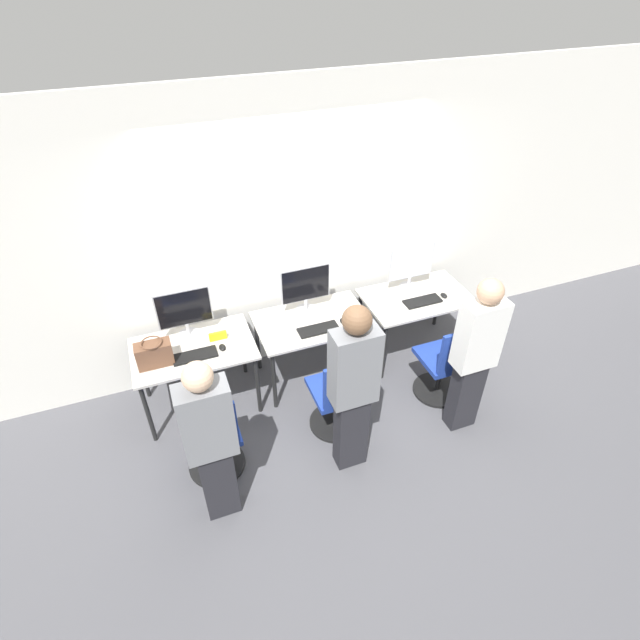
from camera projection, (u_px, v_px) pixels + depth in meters
name	position (u px, v px, depth m)	size (l,w,h in m)	color
ground_plane	(325.00, 396.00, 4.95)	(20.00, 20.00, 0.00)	#4C4C51
wall_back	(295.00, 234.00, 4.70)	(12.00, 0.05, 2.80)	silver
desk_left	(194.00, 354.00, 4.50)	(1.08, 0.69, 0.71)	#BCB7AD
monitor_left	(184.00, 312.00, 4.44)	(0.49, 0.20, 0.48)	#B2B2B7
keyboard_left	(195.00, 356.00, 4.36)	(0.38, 0.15, 0.02)	black
mouse_left	(222.00, 347.00, 4.44)	(0.06, 0.09, 0.03)	black
office_chair_left	(213.00, 441.00, 4.04)	(0.48, 0.48, 0.91)	black
person_left	(210.00, 440.00, 3.48)	(0.36, 0.20, 1.55)	#232328
desk_center	(312.00, 327.00, 4.83)	(1.08, 0.69, 0.71)	#BCB7AD
monitor_center	(306.00, 288.00, 4.75)	(0.49, 0.20, 0.48)	#B2B2B7
keyboard_center	(318.00, 329.00, 4.65)	(0.38, 0.15, 0.02)	black
mouse_center	(343.00, 321.00, 4.74)	(0.06, 0.09, 0.03)	black
office_chair_center	(338.00, 399.00, 4.41)	(0.48, 0.48, 0.91)	black
person_center	(353.00, 386.00, 3.81)	(0.36, 0.22, 1.64)	#232328
desk_right	(416.00, 302.00, 5.15)	(1.08, 0.69, 0.71)	#BCB7AD
monitor_right	(411.00, 266.00, 5.07)	(0.49, 0.20, 0.48)	#B2B2B7
keyboard_right	(422.00, 301.00, 5.01)	(0.38, 0.15, 0.02)	black
mouse_right	(444.00, 295.00, 5.08)	(0.06, 0.09, 0.03)	black
office_chair_right	(445.00, 366.00, 4.74)	(0.48, 0.48, 0.91)	black
person_right	(475.00, 353.00, 4.17)	(0.36, 0.21, 1.59)	#232328
handbag	(154.00, 354.00, 4.22)	(0.30, 0.18, 0.25)	brown
placard_left	(218.00, 336.00, 4.52)	(0.16, 0.03, 0.08)	yellow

